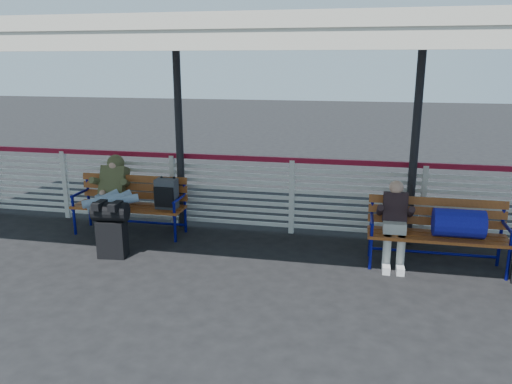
% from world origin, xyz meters
% --- Properties ---
extents(ground, '(60.00, 60.00, 0.00)m').
position_xyz_m(ground, '(0.00, 0.00, 0.00)').
color(ground, black).
rests_on(ground, ground).
extents(fence, '(12.08, 0.08, 1.24)m').
position_xyz_m(fence, '(0.00, 1.90, 0.66)').
color(fence, silver).
rests_on(fence, ground).
extents(canopy, '(12.60, 3.60, 3.16)m').
position_xyz_m(canopy, '(-0.00, 0.87, 3.04)').
color(canopy, silver).
rests_on(canopy, ground).
extents(luggage_stack, '(0.51, 0.32, 0.81)m').
position_xyz_m(luggage_stack, '(-2.34, 0.36, 0.44)').
color(luggage_stack, black).
rests_on(luggage_stack, ground).
extents(bench_left, '(1.80, 0.56, 0.93)m').
position_xyz_m(bench_left, '(-2.33, 1.39, 0.60)').
color(bench_left, '#A1501F').
rests_on(bench_left, ground).
extents(bench_right, '(1.80, 0.56, 0.92)m').
position_xyz_m(bench_right, '(2.23, 0.91, 0.61)').
color(bench_right, '#A1501F').
rests_on(bench_right, ground).
extents(traveler_man, '(0.94, 1.64, 0.77)m').
position_xyz_m(traveler_man, '(-2.68, 1.05, 0.70)').
color(traveler_man, '#92AAC5').
rests_on(traveler_man, ground).
extents(companion_person, '(0.32, 0.66, 1.15)m').
position_xyz_m(companion_person, '(1.53, 0.91, 0.60)').
color(companion_person, beige).
rests_on(companion_person, ground).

